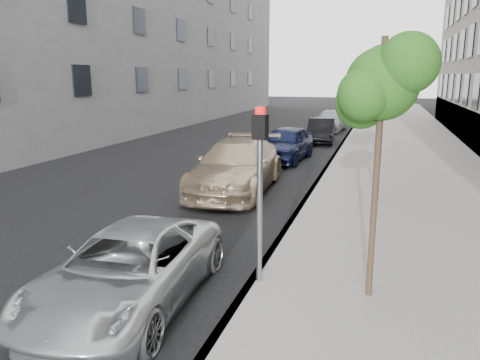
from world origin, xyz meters
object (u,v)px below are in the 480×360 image
at_px(sedan_black, 321,131).
at_px(sedan_rear, 330,121).
at_px(tree_near, 384,84).
at_px(minivan, 129,269).
at_px(tree_far, 387,59).
at_px(suv, 237,166).
at_px(tree_mid, 386,70).
at_px(sedan_blue, 286,143).
at_px(signal_pole, 260,175).

distance_m(sedan_black, sedan_rear, 5.77).
bearing_deg(tree_near, minivan, -161.83).
relative_size(tree_far, minivan, 1.11).
relative_size(tree_near, minivan, 0.93).
height_order(tree_far, sedan_rear, tree_far).
bearing_deg(suv, tree_mid, -6.94).
xyz_separation_m(minivan, suv, (-0.68, 8.08, 0.20)).
xyz_separation_m(tree_mid, tree_far, (-0.00, 6.50, 0.52)).
height_order(minivan, sedan_black, sedan_black).
distance_m(sedan_blue, sedan_rear, 12.08).
bearing_deg(minivan, suv, 91.97).
bearing_deg(minivan, sedan_rear, 86.43).
distance_m(signal_pole, sedan_black, 19.27).
height_order(tree_near, sedan_rear, tree_near).
relative_size(tree_near, sedan_rear, 0.89).
xyz_separation_m(sedan_blue, sedan_black, (0.76, 6.30, -0.09)).
relative_size(sedan_black, sedan_rear, 0.87).
relative_size(signal_pole, suv, 0.54).
xyz_separation_m(minivan, sedan_rear, (0.33, 26.17, 0.06)).
height_order(tree_far, signal_pole, tree_far).
bearing_deg(tree_far, suv, -126.04).
distance_m(tree_far, sedan_blue, 5.47).
relative_size(suv, sedan_blue, 1.27).
xyz_separation_m(tree_mid, signal_pole, (-1.93, -6.51, -1.81)).
distance_m(tree_far, minivan, 15.22).
height_order(signal_pole, sedan_rear, signal_pole).
height_order(suv, sedan_rear, suv).
xyz_separation_m(sedan_blue, sedan_rear, (0.61, 12.06, -0.08)).
bearing_deg(sedan_black, suv, -99.68).
bearing_deg(signal_pole, suv, 118.25).
height_order(tree_near, tree_far, tree_far).
bearing_deg(signal_pole, tree_far, 89.30).
distance_m(minivan, suv, 8.11).
height_order(tree_mid, sedan_rear, tree_mid).
relative_size(tree_far, sedan_blue, 1.12).
xyz_separation_m(tree_near, minivan, (-3.81, -1.25, -2.96)).
xyz_separation_m(tree_near, sedan_blue, (-4.09, 12.86, -2.82)).
distance_m(signal_pole, sedan_rear, 25.02).
bearing_deg(sedan_blue, signal_pole, -76.48).
relative_size(tree_mid, minivan, 1.02).
xyz_separation_m(tree_mid, sedan_rear, (-3.48, 18.43, -3.19)).
distance_m(tree_mid, suv, 5.43).
bearing_deg(tree_mid, tree_near, -90.00).
relative_size(minivan, sedan_blue, 1.01).
xyz_separation_m(tree_far, signal_pole, (-1.93, -13.01, -2.33)).
bearing_deg(tree_near, sedan_black, 99.85).
bearing_deg(suv, minivan, -87.92).
xyz_separation_m(tree_near, suv, (-4.49, 6.83, -2.76)).
bearing_deg(minivan, signal_pole, 30.51).
distance_m(suv, sedan_rear, 18.12).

